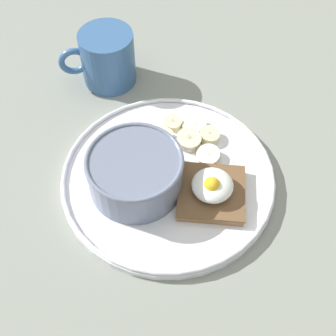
% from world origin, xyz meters
% --- Properties ---
extents(ground_plane, '(1.20, 1.20, 0.02)m').
position_xyz_m(ground_plane, '(0.00, 0.00, 0.01)').
color(ground_plane, gray).
rests_on(ground_plane, ground).
extents(plate, '(0.29, 0.29, 0.02)m').
position_xyz_m(plate, '(0.00, 0.00, 0.03)').
color(plate, white).
rests_on(plate, ground_plane).
extents(oatmeal_bowl, '(0.13, 0.13, 0.06)m').
position_xyz_m(oatmeal_bowl, '(0.04, 0.01, 0.06)').
color(oatmeal_bowl, slate).
rests_on(oatmeal_bowl, plate).
extents(toast_slice, '(0.10, 0.10, 0.01)m').
position_xyz_m(toast_slice, '(-0.05, 0.04, 0.04)').
color(toast_slice, brown).
rests_on(toast_slice, plate).
extents(poached_egg, '(0.05, 0.05, 0.03)m').
position_xyz_m(poached_egg, '(-0.05, 0.04, 0.06)').
color(poached_egg, white).
rests_on(poached_egg, toast_slice).
extents(banana_slice_front, '(0.05, 0.05, 0.02)m').
position_xyz_m(banana_slice_front, '(-0.05, -0.08, 0.04)').
color(banana_slice_front, beige).
rests_on(banana_slice_front, plate).
extents(banana_slice_left, '(0.04, 0.04, 0.02)m').
position_xyz_m(banana_slice_left, '(-0.00, -0.07, 0.04)').
color(banana_slice_left, beige).
rests_on(banana_slice_left, plate).
extents(banana_slice_back, '(0.04, 0.04, 0.02)m').
position_xyz_m(banana_slice_back, '(-0.03, -0.06, 0.04)').
color(banana_slice_back, beige).
rests_on(banana_slice_back, plate).
extents(banana_slice_right, '(0.05, 0.05, 0.02)m').
position_xyz_m(banana_slice_right, '(-0.06, -0.03, 0.04)').
color(banana_slice_right, '#F5EBC8').
rests_on(banana_slice_right, plate).
extents(banana_slice_inner, '(0.04, 0.04, 0.02)m').
position_xyz_m(banana_slice_inner, '(-0.07, -0.06, 0.04)').
color(banana_slice_inner, '#F5EAB6').
rests_on(banana_slice_inner, plate).
extents(banana_slice_outer, '(0.03, 0.03, 0.01)m').
position_xyz_m(banana_slice_outer, '(-0.01, -0.09, 0.04)').
color(banana_slice_outer, '#F4E6B0').
rests_on(banana_slice_outer, plate).
extents(coffee_mug, '(0.12, 0.08, 0.09)m').
position_xyz_m(coffee_mug, '(0.08, -0.21, 0.07)').
color(coffee_mug, '#365D90').
rests_on(coffee_mug, ground_plane).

